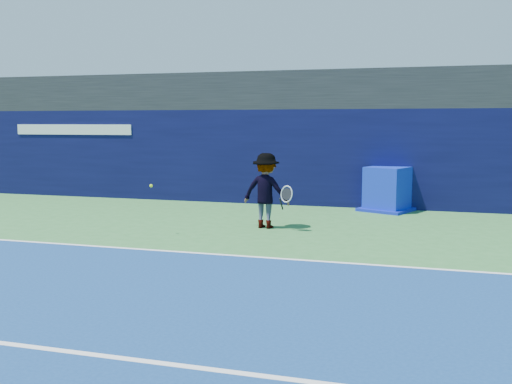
# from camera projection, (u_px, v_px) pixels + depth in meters

# --- Properties ---
(ground) EXTENTS (80.00, 80.00, 0.00)m
(ground) POSITION_uv_depth(u_px,v_px,m) (99.00, 295.00, 8.64)
(ground) COLOR #337236
(ground) RESTS_ON ground
(baseline) EXTENTS (24.00, 0.10, 0.01)m
(baseline) POSITION_uv_depth(u_px,v_px,m) (179.00, 252.00, 11.51)
(baseline) COLOR white
(baseline) RESTS_ON ground
(service_line) EXTENTS (24.00, 0.10, 0.01)m
(service_line) POSITION_uv_depth(u_px,v_px,m) (8.00, 344.00, 6.73)
(service_line) COLOR white
(service_line) RESTS_ON ground
(stadium_band) EXTENTS (36.00, 3.00, 1.20)m
(stadium_band) POSITION_uv_depth(u_px,v_px,m) (279.00, 92.00, 19.18)
(stadium_band) COLOR black
(stadium_band) RESTS_ON back_wall_assembly
(back_wall_assembly) EXTENTS (36.00, 1.03, 3.00)m
(back_wall_assembly) POSITION_uv_depth(u_px,v_px,m) (271.00, 156.00, 18.48)
(back_wall_assembly) COLOR black
(back_wall_assembly) RESTS_ON ground
(equipment_cart) EXTENTS (1.77, 1.77, 1.30)m
(equipment_cart) POSITION_uv_depth(u_px,v_px,m) (387.00, 191.00, 16.83)
(equipment_cart) COLOR #0C22B3
(equipment_cart) RESTS_ON ground
(tennis_player) EXTENTS (1.40, 0.84, 1.86)m
(tennis_player) POSITION_uv_depth(u_px,v_px,m) (266.00, 191.00, 14.07)
(tennis_player) COLOR silver
(tennis_player) RESTS_ON ground
(tennis_ball) EXTENTS (0.07, 0.07, 0.07)m
(tennis_ball) POSITION_uv_depth(u_px,v_px,m) (151.00, 186.00, 13.17)
(tennis_ball) COLOR #B3E219
(tennis_ball) RESTS_ON ground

